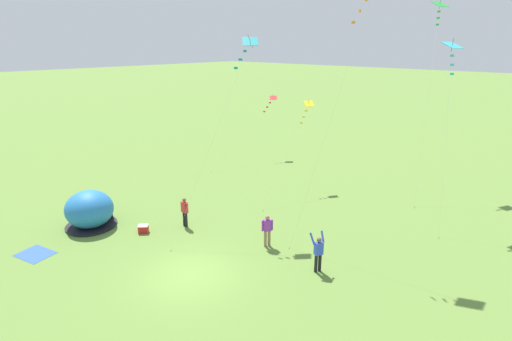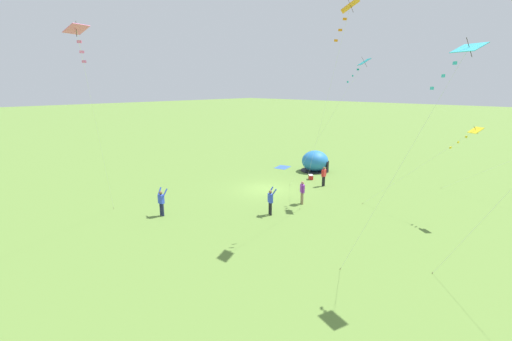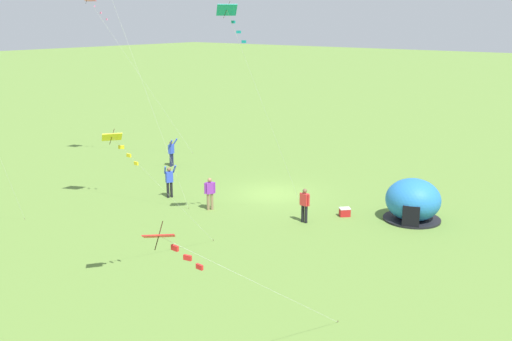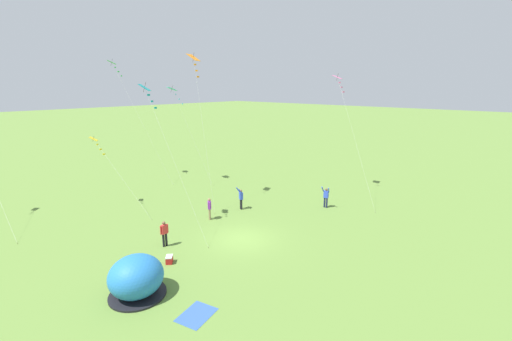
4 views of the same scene
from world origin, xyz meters
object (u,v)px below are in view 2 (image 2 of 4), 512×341
Objects in this scene: person_watching_sky at (324,175)px; kite_teal at (360,68)px; kite_cyan at (462,56)px; kite_yellow at (468,136)px; person_near_tent at (302,191)px; popup_tent at (315,161)px; kite_orange at (348,13)px; person_arms_raised at (270,201)px; kite_pink at (78,39)px; cooler_box at (311,177)px; person_far_back at (161,202)px.

person_watching_sky is 0.17× the size of kite_teal.
kite_yellow is (-8.71, -1.24, -4.02)m from kite_cyan.
kite_cyan reaches higher than person_near_tent.
popup_tent is 22.07m from kite_cyan.
person_near_tent is at bearing 28.93° from popup_tent.
kite_teal is 1.56× the size of kite_yellow.
kite_orange is at bearing 38.85° from popup_tent.
person_watching_sky is at bearing -114.58° from kite_teal.
kite_orange is at bearing 19.87° from kite_teal.
person_watching_sky is 0.17× the size of kite_cyan.
person_arms_raised is 3.26m from person_near_tent.
popup_tent is 0.42× the size of kite_yellow.
kite_pink is 1.08× the size of kite_teal.
kite_teal is at bearing 147.66° from person_near_tent.
kite_yellow is (1.82, 12.50, 5.30)m from cooler_box.
kite_pink reaches higher than cooler_box.
kite_teal is (1.60, 3.50, 8.71)m from person_watching_sky.
kite_yellow is (-17.40, 12.42, -5.02)m from kite_pink.
kite_cyan is at bearing 51.01° from person_watching_sky.
person_near_tent is (-8.37, 5.36, -0.03)m from person_far_back.
person_watching_sky is 0.13× the size of kite_orange.
person_watching_sky is at bearing -172.21° from person_arms_raised.
kite_orange reaches higher than person_far_back.
kite_orange is 10.55m from kite_yellow.
popup_tent is 4.41× the size of cooler_box.
cooler_box is 0.10× the size of kite_yellow.
kite_teal is at bearing 65.42° from person_watching_sky.
person_near_tent is at bearing 29.48° from cooler_box.
kite_yellow is at bearing 81.71° from cooler_box.
person_arms_raised is at bearing -79.85° from kite_orange.
kite_pink reaches higher than kite_teal.
person_near_tent is at bearing 165.76° from kite_pink.
cooler_box is at bearing -115.76° from kite_teal.
person_far_back and person_arms_raised have the same top height.
person_far_back is (17.34, -0.40, 0.00)m from popup_tent.
kite_orange reaches higher than popup_tent.
kite_teal is (-11.74, 7.50, 8.68)m from person_far_back.
person_watching_sky is 9.52m from kite_teal.
kite_pink reaches higher than kite_cyan.
kite_cyan is 0.90× the size of kite_pink.
person_far_back is at bearing -44.98° from person_arms_raised.
kite_teal is at bearing -133.84° from kite_cyan.
kite_yellow is at bearing -171.93° from kite_cyan.
person_near_tent is at bearing 147.36° from person_far_back.
kite_pink is 17.44m from kite_teal.
cooler_box is 0.34× the size of person_far_back.
kite_cyan is 0.80× the size of kite_orange.
kite_cyan reaches higher than cooler_box.
popup_tent is 3.39m from cooler_box.
person_watching_sky is 0.26× the size of kite_yellow.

